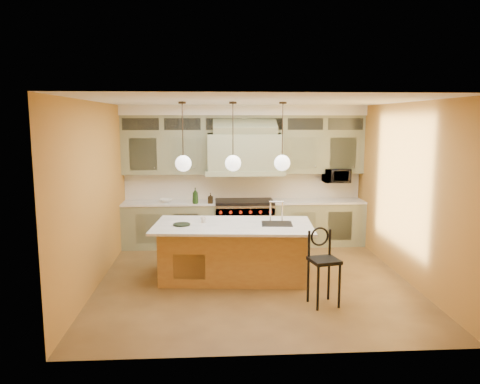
{
  "coord_description": "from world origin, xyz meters",
  "views": [
    {
      "loc": [
        -0.67,
        -7.38,
        2.62
      ],
      "look_at": [
        -0.18,
        0.7,
        1.36
      ],
      "focal_mm": 35.0,
      "sensor_mm": 36.0,
      "label": 1
    }
  ],
  "objects": [
    {
      "name": "wall_front",
      "position": [
        0.0,
        -2.5,
        1.45
      ],
      "size": [
        5.0,
        0.0,
        5.0
      ],
      "primitive_type": "plane",
      "rotation": [
        -1.57,
        0.0,
        0.0
      ],
      "color": "#AE7830",
      "rests_on": "ground"
    },
    {
      "name": "pendant_left",
      "position": [
        -1.13,
        0.14,
        1.95
      ],
      "size": [
        0.26,
        0.26,
        1.11
      ],
      "color": "#2D2319",
      "rests_on": "ceiling"
    },
    {
      "name": "wall_back",
      "position": [
        0.0,
        2.5,
        1.45
      ],
      "size": [
        5.0,
        0.0,
        5.0
      ],
      "primitive_type": "plane",
      "rotation": [
        1.57,
        0.0,
        0.0
      ],
      "color": "#AE7830",
      "rests_on": "ground"
    },
    {
      "name": "floor",
      "position": [
        0.0,
        0.0,
        0.0
      ],
      "size": [
        5.0,
        5.0,
        0.0
      ],
      "primitive_type": "plane",
      "color": "brown",
      "rests_on": "ground"
    },
    {
      "name": "oil_bottle_a",
      "position": [
        -1.0,
        1.92,
        1.1
      ],
      "size": [
        0.13,
        0.13,
        0.32
      ],
      "primitive_type": "imported",
      "rotation": [
        0.0,
        0.0,
        0.05
      ],
      "color": "#193414",
      "rests_on": "back_cabinetry"
    },
    {
      "name": "wall_left",
      "position": [
        -2.5,
        0.0,
        1.45
      ],
      "size": [
        0.0,
        5.0,
        5.0
      ],
      "primitive_type": "plane",
      "rotation": [
        1.57,
        0.0,
        1.57
      ],
      "color": "#AE7830",
      "rests_on": "ground"
    },
    {
      "name": "wall_right",
      "position": [
        2.5,
        0.0,
        1.45
      ],
      "size": [
        0.0,
        5.0,
        5.0
      ],
      "primitive_type": "plane",
      "rotation": [
        1.57,
        0.0,
        -1.57
      ],
      "color": "#AE7830",
      "rests_on": "ground"
    },
    {
      "name": "kitchen_island",
      "position": [
        -0.32,
        0.14,
        0.47
      ],
      "size": [
        2.69,
        1.58,
        1.35
      ],
      "rotation": [
        0.0,
        0.0,
        -0.09
      ],
      "color": "#A46D3A",
      "rests_on": "floor"
    },
    {
      "name": "counter_stool",
      "position": [
        0.89,
        -1.08,
        0.62
      ],
      "size": [
        0.46,
        0.46,
        1.1
      ],
      "rotation": [
        0.0,
        0.0,
        0.22
      ],
      "color": "black",
      "rests_on": "floor"
    },
    {
      "name": "fruit_bowl",
      "position": [
        -1.61,
        2.15,
        0.97
      ],
      "size": [
        0.28,
        0.28,
        0.06
      ],
      "primitive_type": "imported",
      "rotation": [
        0.0,
        0.0,
        -0.06
      ],
      "color": "white",
      "rests_on": "back_cabinetry"
    },
    {
      "name": "oil_bottle_b",
      "position": [
        -0.7,
        1.92,
        1.05
      ],
      "size": [
        0.11,
        0.11,
        0.21
      ],
      "primitive_type": "imported",
      "rotation": [
        0.0,
        0.0,
        -0.16
      ],
      "color": "black",
      "rests_on": "back_cabinetry"
    },
    {
      "name": "microwave",
      "position": [
        1.95,
        2.25,
        1.45
      ],
      "size": [
        0.54,
        0.37,
        0.3
      ],
      "primitive_type": "imported",
      "color": "black",
      "rests_on": "back_cabinetry"
    },
    {
      "name": "pendant_right",
      "position": [
        0.47,
        0.14,
        1.95
      ],
      "size": [
        0.26,
        0.26,
        1.11
      ],
      "color": "#2D2319",
      "rests_on": "ceiling"
    },
    {
      "name": "pendant_center",
      "position": [
        -0.33,
        0.14,
        1.95
      ],
      "size": [
        0.26,
        0.26,
        1.11
      ],
      "color": "#2D2319",
      "rests_on": "ceiling"
    },
    {
      "name": "back_cabinetry",
      "position": [
        0.0,
        2.23,
        1.43
      ],
      "size": [
        5.0,
        0.77,
        2.9
      ],
      "color": "gray",
      "rests_on": "floor"
    },
    {
      "name": "cup",
      "position": [
        -0.82,
        0.26,
        0.97
      ],
      "size": [
        0.11,
        0.11,
        0.09
      ],
      "primitive_type": "imported",
      "rotation": [
        0.0,
        0.0,
        0.06
      ],
      "color": "silver",
      "rests_on": "kitchen_island"
    },
    {
      "name": "ceiling",
      "position": [
        0.0,
        0.0,
        2.9
      ],
      "size": [
        5.0,
        5.0,
        0.0
      ],
      "primitive_type": "plane",
      "rotation": [
        3.14,
        0.0,
        0.0
      ],
      "color": "white",
      "rests_on": "wall_back"
    },
    {
      "name": "range",
      "position": [
        0.0,
        2.14,
        0.49
      ],
      "size": [
        1.2,
        0.74,
        0.96
      ],
      "color": "silver",
      "rests_on": "floor"
    }
  ]
}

